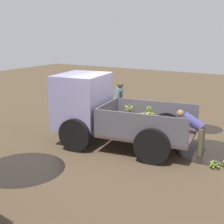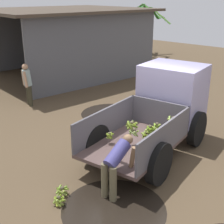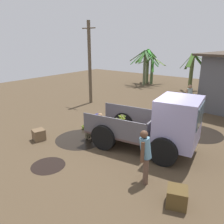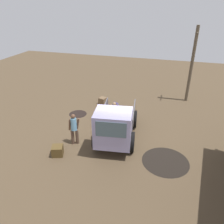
# 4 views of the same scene
# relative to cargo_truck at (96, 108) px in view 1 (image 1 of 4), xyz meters

# --- Properties ---
(ground) EXTENTS (36.00, 36.00, 0.00)m
(ground) POSITION_rel_cargo_truck_xyz_m (-0.86, -0.20, -1.11)
(ground) COLOR brown
(mud_patch_0) EXTENTS (2.08, 2.08, 0.01)m
(mud_patch_0) POSITION_rel_cargo_truck_xyz_m (-3.27, -1.05, -1.11)
(mud_patch_0) COLOR black
(mud_patch_0) RESTS_ON ground
(mud_patch_1) EXTENTS (2.12, 2.12, 0.01)m
(mud_patch_1) POSITION_rel_cargo_truck_xyz_m (0.53, 2.56, -1.11)
(mud_patch_1) COLOR black
(mud_patch_1) RESTS_ON ground
(mud_patch_2) EXTENTS (1.13, 1.13, 0.01)m
(mud_patch_2) POSITION_rel_cargo_truck_xyz_m (-2.63, -3.18, -1.11)
(mud_patch_2) COLOR black
(mud_patch_2) RESTS_ON ground
(cargo_truck) EXTENTS (4.30, 2.41, 2.13)m
(cargo_truck) POSITION_rel_cargo_truck_xyz_m (0.00, 0.00, 0.00)
(cargo_truck) COLOR #513E3B
(cargo_truck) RESTS_ON ground
(person_foreground_visitor) EXTENTS (0.49, 0.56, 1.62)m
(person_foreground_visitor) POSITION_rel_cargo_truck_xyz_m (0.32, -1.99, -0.21)
(person_foreground_visitor) COLOR brown
(person_foreground_visitor) RESTS_ON ground
(person_worker_loading) EXTENTS (0.83, 0.60, 1.23)m
(person_worker_loading) POSITION_rel_cargo_truck_xyz_m (-2.84, -0.72, -0.36)
(person_worker_loading) COLOR brown
(person_worker_loading) RESTS_ON ground
(banana_bunch_on_ground_0) EXTENTS (0.29, 0.29, 0.21)m
(banana_bunch_on_ground_0) POSITION_rel_cargo_truck_xyz_m (-3.67, 0.06, -0.99)
(banana_bunch_on_ground_0) COLOR brown
(banana_bunch_on_ground_0) RESTS_ON ground
(wooden_crate_1) EXTENTS (0.64, 0.64, 0.48)m
(wooden_crate_1) POSITION_rel_cargo_truck_xyz_m (1.46, -2.36, -0.87)
(wooden_crate_1) COLOR #513E1E
(wooden_crate_1) RESTS_ON ground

